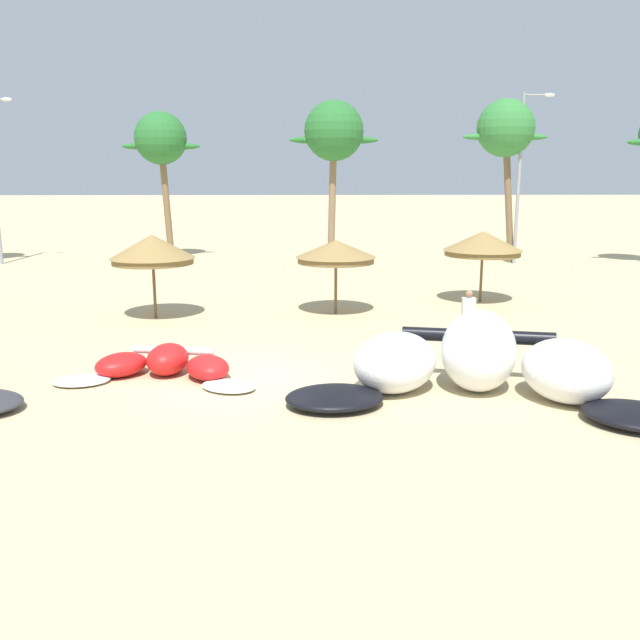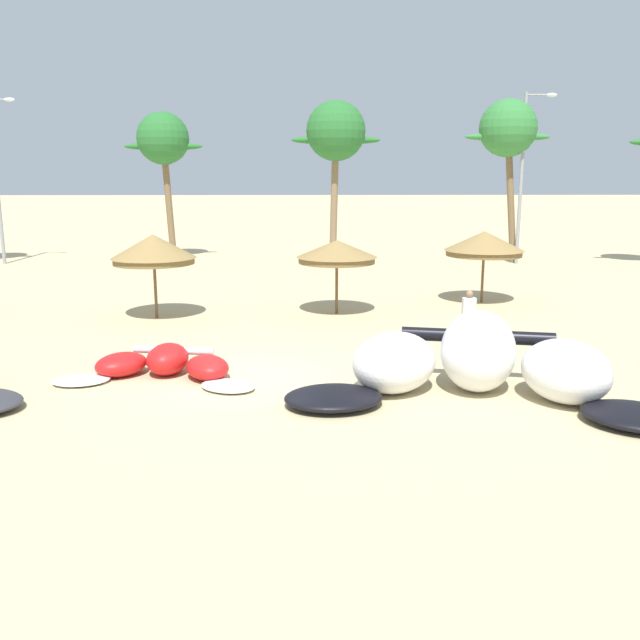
# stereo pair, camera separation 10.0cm
# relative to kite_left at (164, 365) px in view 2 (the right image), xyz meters

# --- Properties ---
(ground_plane) EXTENTS (260.00, 260.00, 0.00)m
(ground_plane) POSITION_rel_kite_left_xyz_m (1.90, -0.18, -0.29)
(ground_plane) COLOR #C6B284
(kite_left) EXTENTS (5.06, 2.71, 0.76)m
(kite_left) POSITION_rel_kite_left_xyz_m (0.00, 0.00, 0.00)
(kite_left) COLOR white
(kite_left) RESTS_ON ground
(kite_left_of_center) EXTENTS (8.39, 4.78, 1.84)m
(kite_left_of_center) POSITION_rel_kite_left_xyz_m (7.21, -1.58, 0.41)
(kite_left_of_center) COLOR black
(kite_left_of_center) RESTS_ON ground
(beach_umbrella_middle) EXTENTS (2.82, 2.82, 2.82)m
(beach_umbrella_middle) POSITION_rel_kite_left_xyz_m (-1.66, 6.88, 2.05)
(beach_umbrella_middle) COLOR brown
(beach_umbrella_middle) RESTS_ON ground
(beach_umbrella_near_palms) EXTENTS (2.78, 2.78, 2.57)m
(beach_umbrella_near_palms) POSITION_rel_kite_left_xyz_m (4.49, 7.49, 1.89)
(beach_umbrella_near_palms) COLOR brown
(beach_umbrella_near_palms) RESTS_ON ground
(beach_umbrella_outermost) EXTENTS (2.95, 2.95, 2.69)m
(beach_umbrella_outermost) POSITION_rel_kite_left_xyz_m (10.08, 9.48, 1.95)
(beach_umbrella_outermost) COLOR brown
(beach_umbrella_outermost) RESTS_ON ground
(person_near_kites) EXTENTS (0.36, 0.24, 1.62)m
(person_near_kites) POSITION_rel_kite_left_xyz_m (8.00, 2.78, 0.53)
(person_near_kites) COLOR #383842
(person_near_kites) RESTS_ON ground
(palm_left) EXTENTS (4.25, 2.83, 8.05)m
(palm_left) POSITION_rel_kite_left_xyz_m (-4.35, 22.61, 6.21)
(palm_left) COLOR brown
(palm_left) RESTS_ON ground
(palm_left_of_gap) EXTENTS (4.52, 3.01, 8.38)m
(palm_left_of_gap) POSITION_rel_kite_left_xyz_m (4.94, 19.84, 6.46)
(palm_left_of_gap) COLOR #7F6647
(palm_left_of_gap) RESTS_ON ground
(palm_center_left) EXTENTS (4.52, 3.01, 8.60)m
(palm_center_left) POSITION_rel_kite_left_xyz_m (14.05, 21.08, 6.68)
(palm_center_left) COLOR brown
(palm_center_left) RESTS_ON ground
(lamppost_west_center) EXTENTS (1.69, 0.24, 8.86)m
(lamppost_west_center) POSITION_rel_kite_left_xyz_m (14.88, 20.57, 4.66)
(lamppost_west_center) COLOR gray
(lamppost_west_center) RESTS_ON ground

